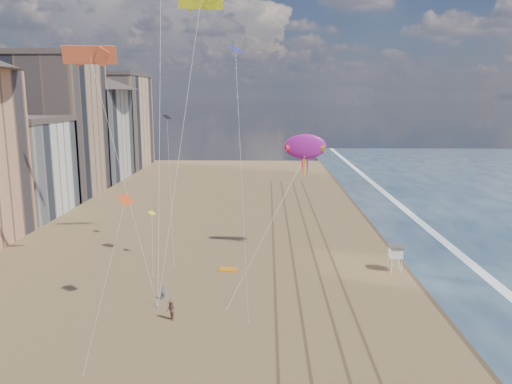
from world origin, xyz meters
TOP-DOWN VIEW (x-y plane):
  - wet_sand at (19.00, 40.00)m, footprint 260.00×260.00m
  - foam at (23.20, 40.00)m, footprint 260.00×260.00m
  - tracks at (2.55, 30.00)m, footprint 7.68×120.00m
  - buildings at (-45.73, 65.59)m, footprint 34.72×131.35m
  - lifeguard_stand at (13.07, 26.03)m, footprint 1.69×1.69m
  - grounded_kite at (-6.76, 25.86)m, footprint 2.23×1.55m
  - show_kite at (2.68, 32.45)m, footprint 6.79×9.41m
  - kite_flyer_a at (-12.63, 17.03)m, footprint 0.57×0.39m
  - kite_flyer_b at (-10.90, 12.28)m, footprint 1.13×1.18m
  - small_kites at (-11.60, 22.98)m, footprint 12.88×21.31m

SIDE VIEW (x-z plane):
  - wet_sand at x=19.00m, z-range 0.00..0.00m
  - foam at x=23.20m, z-range 0.00..0.00m
  - tracks at x=2.55m, z-range 0.00..0.01m
  - grounded_kite at x=-6.76m, z-range 0.00..0.24m
  - kite_flyer_a at x=-12.63m, z-range 0.00..1.48m
  - kite_flyer_b at x=-10.90m, z-range 0.00..1.91m
  - lifeguard_stand at x=13.07m, z-range 0.83..3.88m
  - buildings at x=-45.73m, z-range -0.95..28.05m
  - show_kite at x=2.68m, z-range 2.27..25.92m
  - small_kites at x=-11.60m, z-range 7.06..26.84m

